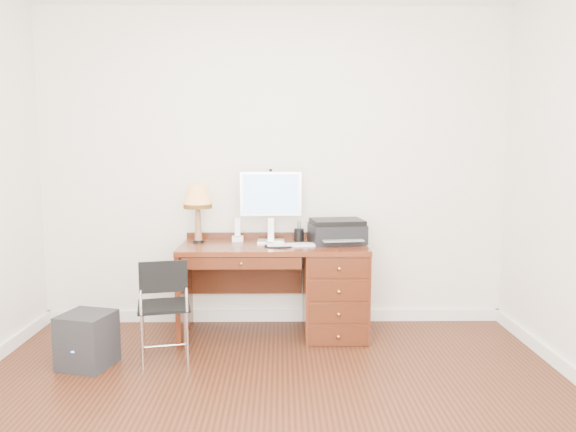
{
  "coord_description": "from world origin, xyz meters",
  "views": [
    {
      "loc": [
        0.06,
        -3.08,
        1.54
      ],
      "look_at": [
        0.11,
        1.2,
        1.01
      ],
      "focal_mm": 35.0,
      "sensor_mm": 36.0,
      "label": 1
    }
  ],
  "objects_px": {
    "leg_lamp": "(198,200)",
    "chair": "(162,300)",
    "printer": "(337,231)",
    "desk": "(313,285)",
    "phone": "(238,234)",
    "monitor": "(271,198)",
    "equipment_box": "(87,340)"
  },
  "relations": [
    {
      "from": "leg_lamp",
      "to": "phone",
      "type": "relative_size",
      "value": 2.46
    },
    {
      "from": "printer",
      "to": "leg_lamp",
      "type": "xyz_separation_m",
      "value": [
        -1.15,
        0.03,
        0.26
      ]
    },
    {
      "from": "leg_lamp",
      "to": "equipment_box",
      "type": "xyz_separation_m",
      "value": [
        -0.68,
        -0.78,
        -0.91
      ]
    },
    {
      "from": "leg_lamp",
      "to": "equipment_box",
      "type": "distance_m",
      "value": 1.38
    },
    {
      "from": "printer",
      "to": "leg_lamp",
      "type": "relative_size",
      "value": 1.0
    },
    {
      "from": "printer",
      "to": "chair",
      "type": "bearing_deg",
      "value": -159.71
    },
    {
      "from": "equipment_box",
      "to": "phone",
      "type": "bearing_deg",
      "value": 55.15
    },
    {
      "from": "monitor",
      "to": "leg_lamp",
      "type": "distance_m",
      "value": 0.6
    },
    {
      "from": "monitor",
      "to": "equipment_box",
      "type": "xyz_separation_m",
      "value": [
        -1.28,
        -0.81,
        -0.93
      ]
    },
    {
      "from": "monitor",
      "to": "chair",
      "type": "bearing_deg",
      "value": -136.12
    },
    {
      "from": "monitor",
      "to": "phone",
      "type": "height_order",
      "value": "monitor"
    },
    {
      "from": "equipment_box",
      "to": "desk",
      "type": "bearing_deg",
      "value": 38.02
    },
    {
      "from": "desk",
      "to": "equipment_box",
      "type": "xyz_separation_m",
      "value": [
        -1.62,
        -0.67,
        -0.22
      ]
    },
    {
      "from": "leg_lamp",
      "to": "monitor",
      "type": "bearing_deg",
      "value": 2.44
    },
    {
      "from": "printer",
      "to": "phone",
      "type": "xyz_separation_m",
      "value": [
        -0.83,
        0.08,
        -0.04
      ]
    },
    {
      "from": "desk",
      "to": "equipment_box",
      "type": "bearing_deg",
      "value": -157.5
    },
    {
      "from": "desk",
      "to": "printer",
      "type": "distance_m",
      "value": 0.48
    },
    {
      "from": "printer",
      "to": "equipment_box",
      "type": "distance_m",
      "value": 2.08
    },
    {
      "from": "chair",
      "to": "equipment_box",
      "type": "distance_m",
      "value": 0.59
    },
    {
      "from": "monitor",
      "to": "equipment_box",
      "type": "height_order",
      "value": "monitor"
    },
    {
      "from": "desk",
      "to": "phone",
      "type": "relative_size",
      "value": 7.72
    },
    {
      "from": "desk",
      "to": "leg_lamp",
      "type": "bearing_deg",
      "value": 173.45
    },
    {
      "from": "leg_lamp",
      "to": "chair",
      "type": "bearing_deg",
      "value": -101.92
    },
    {
      "from": "monitor",
      "to": "printer",
      "type": "height_order",
      "value": "monitor"
    },
    {
      "from": "monitor",
      "to": "chair",
      "type": "distance_m",
      "value": 1.26
    },
    {
      "from": "leg_lamp",
      "to": "chair",
      "type": "height_order",
      "value": "leg_lamp"
    },
    {
      "from": "desk",
      "to": "chair",
      "type": "bearing_deg",
      "value": -150.15
    },
    {
      "from": "monitor",
      "to": "printer",
      "type": "relative_size",
      "value": 1.22
    },
    {
      "from": "chair",
      "to": "desk",
      "type": "bearing_deg",
      "value": 17.11
    },
    {
      "from": "equipment_box",
      "to": "monitor",
      "type": "bearing_deg",
      "value": 47.76
    },
    {
      "from": "printer",
      "to": "phone",
      "type": "bearing_deg",
      "value": 166.39
    },
    {
      "from": "phone",
      "to": "leg_lamp",
      "type": "bearing_deg",
      "value": -172.95
    }
  ]
}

